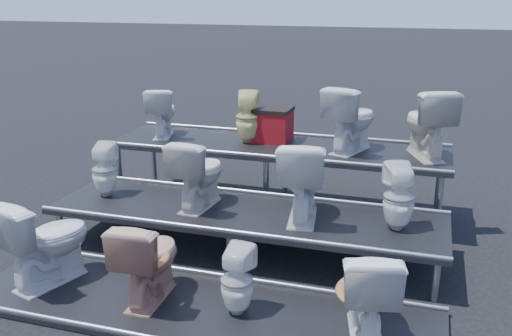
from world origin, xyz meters
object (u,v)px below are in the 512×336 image
(red_crate, at_px, (270,126))
(toilet_8, at_px, (162,112))
(toilet_3, at_px, (367,290))
(toilet_5, at_px, (198,173))
(toilet_9, at_px, (248,117))
(toilet_4, at_px, (104,170))
(toilet_11, at_px, (427,123))
(toilet_10, at_px, (351,119))
(toilet_7, at_px, (399,197))
(toilet_1, at_px, (148,259))
(toilet_6, at_px, (303,179))
(toilet_2, at_px, (237,281))
(toilet_0, at_px, (47,240))

(red_crate, bearing_deg, toilet_8, -172.57)
(toilet_3, relative_size, toilet_8, 1.24)
(toilet_5, distance_m, toilet_9, 1.35)
(toilet_4, distance_m, red_crate, 2.14)
(toilet_8, distance_m, toilet_11, 3.35)
(toilet_3, distance_m, toilet_8, 4.05)
(toilet_5, relative_size, toilet_9, 1.16)
(toilet_8, relative_size, toilet_10, 0.82)
(toilet_9, bearing_deg, toilet_7, 134.71)
(toilet_8, height_order, toilet_10, toilet_10)
(toilet_1, bearing_deg, red_crate, -98.78)
(toilet_3, distance_m, toilet_11, 2.74)
(toilet_9, bearing_deg, red_crate, -155.72)
(toilet_6, height_order, toilet_11, toilet_11)
(toilet_3, xyz_separation_m, toilet_11, (0.33, 2.60, 0.80))
(toilet_2, height_order, toilet_3, toilet_3)
(toilet_8, xyz_separation_m, red_crate, (1.42, 0.17, -0.13))
(toilet_4, bearing_deg, toilet_10, -161.83)
(toilet_1, bearing_deg, toilet_9, -93.98)
(toilet_0, xyz_separation_m, toilet_9, (1.13, 2.60, 0.70))
(toilet_3, bearing_deg, red_crate, -72.88)
(toilet_1, distance_m, toilet_11, 3.53)
(toilet_0, bearing_deg, toilet_9, -96.27)
(toilet_2, xyz_separation_m, toilet_4, (-2.04, 1.30, 0.40))
(toilet_0, distance_m, red_crate, 3.14)
(toilet_10, bearing_deg, toilet_8, 19.52)
(toilet_6, distance_m, red_crate, 1.67)
(toilet_4, relative_size, toilet_6, 0.73)
(toilet_11, bearing_deg, toilet_7, 59.81)
(toilet_0, xyz_separation_m, red_crate, (1.37, 2.77, 0.56))
(toilet_2, distance_m, toilet_5, 1.64)
(toilet_9, distance_m, toilet_10, 1.30)
(toilet_0, distance_m, toilet_5, 1.68)
(toilet_4, height_order, toilet_10, toilet_10)
(toilet_8, relative_size, toilet_11, 0.80)
(toilet_1, relative_size, toilet_3, 0.98)
(toilet_7, bearing_deg, toilet_5, -20.07)
(toilet_2, relative_size, toilet_4, 1.00)
(toilet_4, bearing_deg, toilet_5, 171.46)
(toilet_0, bearing_deg, toilet_4, -65.82)
(toilet_0, relative_size, toilet_7, 1.28)
(toilet_5, bearing_deg, toilet_8, -46.21)
(toilet_5, bearing_deg, red_crate, -99.37)
(toilet_7, relative_size, toilet_10, 0.84)
(toilet_11, bearing_deg, toilet_9, -21.39)
(toilet_5, bearing_deg, toilet_6, -175.23)
(toilet_10, bearing_deg, toilet_3, 121.17)
(toilet_0, height_order, toilet_3, toilet_0)
(toilet_5, xyz_separation_m, toilet_9, (0.13, 1.30, 0.35))
(toilet_7, xyz_separation_m, toilet_11, (0.20, 1.30, 0.47))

